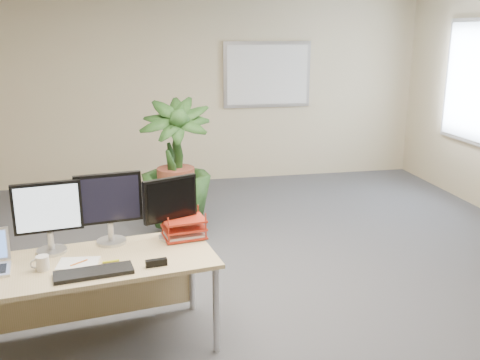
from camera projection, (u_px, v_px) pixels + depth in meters
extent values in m
plane|color=#444449|center=(241.00, 313.00, 4.25)|extent=(8.00, 8.00, 0.00)
cube|color=beige|center=(185.00, 90.00, 7.66)|extent=(7.00, 0.04, 2.70)
cube|color=silver|center=(267.00, 75.00, 7.81)|extent=(1.30, 0.03, 0.95)
cube|color=white|center=(267.00, 75.00, 7.79)|extent=(1.20, 0.01, 0.85)
cube|color=silver|center=(476.00, 82.00, 6.67)|extent=(0.03, 1.30, 1.55)
cube|color=silver|center=(475.00, 82.00, 6.66)|extent=(0.01, 1.20, 1.45)
cube|color=tan|center=(84.00, 264.00, 3.58)|extent=(1.84, 1.00, 0.03)
cube|color=tan|center=(84.00, 288.00, 3.97)|extent=(1.63, 0.27, 0.52)
cylinder|color=#BABBBF|center=(216.00, 310.00, 3.65)|extent=(0.05, 0.05, 0.64)
cylinder|color=#BABBBF|center=(192.00, 272.00, 4.23)|extent=(0.05, 0.05, 0.64)
imported|color=black|center=(176.00, 169.00, 5.67)|extent=(0.97, 0.97, 1.50)
cylinder|color=#BABBBF|center=(52.00, 251.00, 3.73)|extent=(0.21, 0.21, 0.02)
cylinder|color=#BABBBF|center=(51.00, 241.00, 3.71)|extent=(0.04, 0.04, 0.12)
cube|color=black|center=(47.00, 207.00, 3.65)|extent=(0.46, 0.11, 0.35)
cube|color=silver|center=(48.00, 208.00, 3.62)|extent=(0.41, 0.07, 0.31)
cylinder|color=#BABBBF|center=(111.00, 241.00, 3.90)|extent=(0.21, 0.21, 0.02)
cylinder|color=#BABBBF|center=(111.00, 232.00, 3.88)|extent=(0.04, 0.04, 0.13)
cube|color=black|center=(108.00, 198.00, 3.81)|extent=(0.47, 0.12, 0.36)
cube|color=black|center=(109.00, 199.00, 3.78)|extent=(0.42, 0.07, 0.32)
cylinder|color=#BABBBF|center=(171.00, 237.00, 3.99)|extent=(0.19, 0.19, 0.02)
cylinder|color=#BABBBF|center=(171.00, 228.00, 3.97)|extent=(0.04, 0.04, 0.11)
cube|color=black|center=(170.00, 199.00, 3.91)|extent=(0.40, 0.20, 0.32)
cube|color=black|center=(172.00, 200.00, 3.89)|extent=(0.35, 0.15, 0.29)
cube|color=black|center=(94.00, 272.00, 3.39)|extent=(0.51, 0.24, 0.03)
cylinder|color=silver|center=(43.00, 263.00, 3.45)|extent=(0.08, 0.08, 0.09)
torus|color=silver|center=(35.00, 264.00, 3.44)|extent=(0.07, 0.02, 0.06)
cube|color=white|center=(78.00, 263.00, 3.54)|extent=(0.28, 0.22, 0.01)
cylinder|color=orange|center=(79.00, 263.00, 3.53)|extent=(0.11, 0.09, 0.01)
cylinder|color=yellow|center=(111.00, 261.00, 3.57)|extent=(0.11, 0.03, 0.01)
cube|color=#AA2614|center=(184.00, 236.00, 3.99)|extent=(0.34, 0.28, 0.01)
cube|color=#AA2614|center=(184.00, 228.00, 3.98)|extent=(0.34, 0.28, 0.01)
cube|color=#AA2614|center=(184.00, 219.00, 3.96)|extent=(0.34, 0.28, 0.01)
cube|color=white|center=(184.00, 234.00, 3.99)|extent=(0.31, 0.25, 0.02)
cube|color=black|center=(156.00, 263.00, 3.50)|extent=(0.15, 0.06, 0.05)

